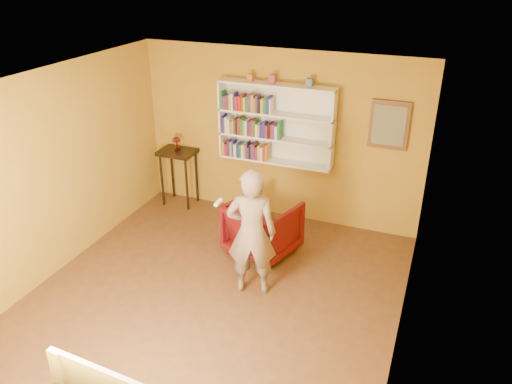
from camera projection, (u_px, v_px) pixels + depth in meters
room_shell at (208, 231)px, 5.82m from camera, size 5.30×5.80×2.88m
bookshelf at (277, 123)px, 7.59m from camera, size 1.80×0.29×1.23m
books_row_lower at (247, 150)px, 7.85m from camera, size 0.76×0.19×0.26m
books_row_middle at (251, 127)px, 7.67m from camera, size 0.96×0.19×0.27m
books_row_upper at (248, 103)px, 7.52m from camera, size 0.82×0.19×0.27m
ornament_left at (250, 78)px, 7.38m from camera, size 0.08×0.08×0.11m
ornament_centre at (272, 79)px, 7.26m from camera, size 0.09×0.09×0.12m
ornament_right at (310, 83)px, 7.08m from camera, size 0.09×0.09×0.12m
framed_painting at (389, 125)px, 7.02m from camera, size 0.55×0.05×0.70m
console_table at (178, 160)px, 8.36m from camera, size 0.59×0.45×0.97m
ruby_lustre at (177, 141)px, 8.21m from camera, size 0.14×0.14×0.23m
armchair at (263, 227)px, 7.11m from camera, size 1.08×1.10×0.81m
person at (252, 233)px, 6.10m from camera, size 0.71×0.56×1.69m
game_remote at (218, 202)px, 5.63m from camera, size 0.04×0.15×0.04m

